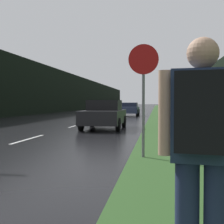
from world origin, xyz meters
TOP-DOWN VIEW (x-y plane):
  - grass_verge at (7.11, 40.00)m, footprint 6.00×240.00m
  - lane_stripe_c at (0.00, 12.04)m, footprint 0.12×3.00m
  - lane_stripe_d at (0.00, 19.04)m, footprint 0.12×3.00m
  - lane_stripe_e at (0.00, 26.04)m, footprint 0.12×3.00m
  - treeline_far_side at (-10.11, 50.00)m, footprint 2.00×140.00m
  - treeline_near_side at (13.11, 50.00)m, footprint 2.00×140.00m
  - stop_sign at (4.45, 8.66)m, footprint 0.75×0.07m
  - hitchhiker_with_backpack at (5.10, 3.21)m, footprint 0.64×0.48m
  - car_passing_near at (2.06, 17.03)m, footprint 2.02×4.25m
  - car_passing_far at (2.06, 32.97)m, footprint 1.88×4.30m

SIDE VIEW (x-z plane):
  - lane_stripe_c at x=0.00m, z-range 0.00..0.01m
  - lane_stripe_d at x=0.00m, z-range 0.00..0.01m
  - lane_stripe_e at x=0.00m, z-range 0.00..0.01m
  - grass_verge at x=7.11m, z-range 0.00..0.02m
  - car_passing_far at x=2.06m, z-range 0.03..1.41m
  - car_passing_near at x=2.06m, z-range 0.00..1.51m
  - hitchhiker_with_backpack at x=5.10m, z-range 0.13..1.98m
  - stop_sign at x=4.45m, z-range 0.37..3.18m
  - treeline_far_side at x=-10.11m, z-range 0.00..6.17m
  - treeline_near_side at x=13.11m, z-range 0.00..6.51m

